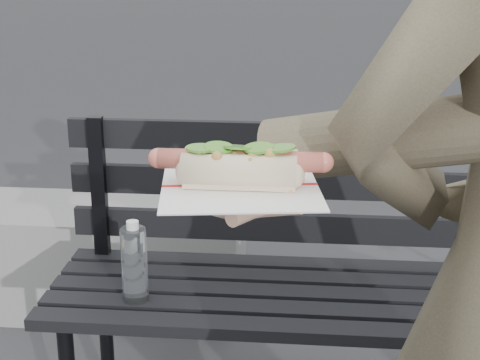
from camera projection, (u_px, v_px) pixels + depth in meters
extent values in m
cylinder|color=black|center=(106.00, 335.00, 2.17)|extent=(0.04, 0.04, 0.45)
cube|color=black|center=(342.00, 333.00, 1.71)|extent=(1.50, 0.07, 0.03)
cube|color=black|center=(341.00, 315.00, 1.79)|extent=(1.50, 0.07, 0.03)
cube|color=black|center=(340.00, 298.00, 1.88)|extent=(1.50, 0.07, 0.03)
cube|color=black|center=(338.00, 282.00, 1.96)|extent=(1.50, 0.07, 0.03)
cube|color=black|center=(337.00, 268.00, 2.05)|extent=(1.50, 0.07, 0.03)
cube|color=black|center=(99.00, 190.00, 2.05)|extent=(0.04, 0.03, 0.42)
cube|color=black|center=(339.00, 229.00, 2.04)|extent=(1.50, 0.02, 0.08)
cube|color=black|center=(341.00, 185.00, 2.00)|extent=(1.50, 0.02, 0.08)
cube|color=black|center=(343.00, 139.00, 1.96)|extent=(1.50, 0.02, 0.08)
cylinder|color=white|center=(134.00, 265.00, 1.80)|extent=(0.06, 0.06, 0.19)
cylinder|color=white|center=(132.00, 225.00, 1.77)|extent=(0.03, 0.03, 0.02)
cube|color=slate|center=(83.00, 257.00, 2.77)|extent=(1.20, 0.40, 0.40)
cylinder|color=#494030|center=(450.00, 131.00, 0.94)|extent=(0.51, 0.23, 0.19)
cylinder|color=#D8A384|center=(273.00, 194.00, 0.90)|extent=(0.09, 0.08, 0.07)
ellipsoid|color=#D8A384|center=(240.00, 199.00, 0.90)|extent=(0.10, 0.11, 0.03)
cylinder|color=#D8A384|center=(192.00, 205.00, 0.88)|extent=(0.05, 0.02, 0.02)
cylinder|color=#D8A384|center=(194.00, 199.00, 0.89)|extent=(0.05, 0.02, 0.02)
cylinder|color=#D8A384|center=(197.00, 194.00, 0.91)|extent=(0.05, 0.02, 0.02)
cylinder|color=#D8A384|center=(199.00, 189.00, 0.93)|extent=(0.05, 0.02, 0.02)
cylinder|color=#D8A384|center=(244.00, 214.00, 0.85)|extent=(0.04, 0.05, 0.02)
cube|color=white|center=(240.00, 186.00, 0.89)|extent=(0.21, 0.21, 0.00)
cube|color=#B21E1E|center=(240.00, 185.00, 0.89)|extent=(0.19, 0.03, 0.00)
cylinder|color=#CA5F4E|center=(240.00, 160.00, 0.88)|extent=(0.20, 0.02, 0.02)
sphere|color=#CA5F4E|center=(158.00, 158.00, 0.89)|extent=(0.03, 0.02, 0.02)
sphere|color=#CA5F4E|center=(323.00, 162.00, 0.87)|extent=(0.03, 0.02, 0.02)
sphere|color=#9E6B2D|center=(253.00, 156.00, 0.87)|extent=(0.01, 0.01, 0.01)
sphere|color=#9E6B2D|center=(276.00, 155.00, 0.87)|extent=(0.01, 0.01, 0.01)
sphere|color=#9E6B2D|center=(189.00, 151.00, 0.88)|extent=(0.01, 0.01, 0.01)
sphere|color=#9E6B2D|center=(246.00, 156.00, 0.89)|extent=(0.01, 0.01, 0.01)
sphere|color=#9E6B2D|center=(204.00, 156.00, 0.87)|extent=(0.01, 0.01, 0.01)
sphere|color=#9E6B2D|center=(219.00, 160.00, 0.88)|extent=(0.01, 0.01, 0.01)
sphere|color=#9E6B2D|center=(245.00, 160.00, 0.87)|extent=(0.01, 0.01, 0.01)
sphere|color=#9E6B2D|center=(284.00, 158.00, 0.88)|extent=(0.01, 0.01, 0.01)
sphere|color=#9E6B2D|center=(285.00, 153.00, 0.89)|extent=(0.01, 0.01, 0.01)
sphere|color=#9E6B2D|center=(256.00, 162.00, 0.86)|extent=(0.01, 0.01, 0.01)
sphere|color=#9E6B2D|center=(226.00, 154.00, 0.88)|extent=(0.01, 0.01, 0.01)
sphere|color=#9E6B2D|center=(198.00, 154.00, 0.87)|extent=(0.01, 0.01, 0.01)
sphere|color=#9E6B2D|center=(250.00, 161.00, 0.86)|extent=(0.01, 0.01, 0.01)
sphere|color=#9E6B2D|center=(271.00, 148.00, 0.89)|extent=(0.01, 0.01, 0.01)
sphere|color=#9E6B2D|center=(234.00, 155.00, 0.88)|extent=(0.01, 0.01, 0.01)
sphere|color=#9E6B2D|center=(219.00, 155.00, 0.89)|extent=(0.01, 0.01, 0.01)
sphere|color=#9E6B2D|center=(291.00, 148.00, 0.89)|extent=(0.01, 0.01, 0.01)
sphere|color=#9E6B2D|center=(273.00, 150.00, 0.89)|extent=(0.01, 0.01, 0.01)
sphere|color=#9E6B2D|center=(274.00, 158.00, 0.88)|extent=(0.01, 0.01, 0.01)
sphere|color=#9E6B2D|center=(284.00, 160.00, 0.86)|extent=(0.01, 0.01, 0.01)
sphere|color=#9E6B2D|center=(254.00, 160.00, 0.87)|extent=(0.01, 0.01, 0.01)
sphere|color=#9E6B2D|center=(217.00, 153.00, 0.88)|extent=(0.01, 0.01, 0.01)
sphere|color=#9E6B2D|center=(270.00, 155.00, 0.87)|extent=(0.01, 0.01, 0.01)
sphere|color=#9E6B2D|center=(276.00, 153.00, 0.89)|extent=(0.01, 0.01, 0.01)
sphere|color=#9E6B2D|center=(253.00, 161.00, 0.86)|extent=(0.01, 0.01, 0.01)
sphere|color=#9E6B2D|center=(260.00, 153.00, 0.89)|extent=(0.01, 0.01, 0.01)
sphere|color=#9E6B2D|center=(217.00, 157.00, 0.86)|extent=(0.01, 0.01, 0.01)
sphere|color=#9E6B2D|center=(217.00, 149.00, 0.90)|extent=(0.01, 0.01, 0.01)
sphere|color=#9E6B2D|center=(242.00, 150.00, 0.89)|extent=(0.01, 0.01, 0.01)
sphere|color=#9E6B2D|center=(227.00, 156.00, 0.89)|extent=(0.01, 0.01, 0.01)
cylinder|color=#509729|center=(201.00, 148.00, 0.88)|extent=(0.04, 0.04, 0.00)
cylinder|color=#509729|center=(219.00, 147.00, 0.88)|extent=(0.04, 0.04, 0.01)
cylinder|color=#509729|center=(238.00, 147.00, 0.88)|extent=(0.04, 0.04, 0.01)
cylinder|color=#509729|center=(259.00, 148.00, 0.88)|extent=(0.04, 0.04, 0.01)
cylinder|color=#509729|center=(281.00, 148.00, 0.87)|extent=(0.04, 0.04, 0.01)
cube|color=brown|center=(21.00, 263.00, 3.19)|extent=(0.04, 0.05, 0.00)
cube|color=brown|center=(366.00, 264.00, 3.18)|extent=(0.06, 0.08, 0.00)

